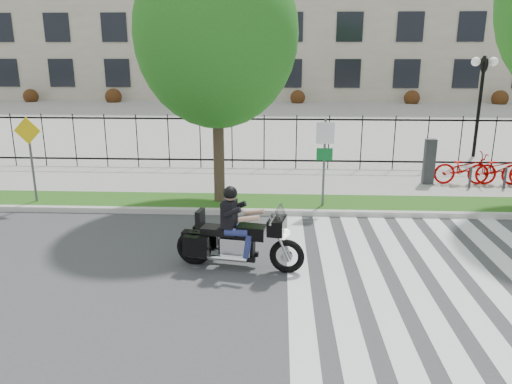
{
  "coord_description": "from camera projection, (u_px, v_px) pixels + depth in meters",
  "views": [
    {
      "loc": [
        1.79,
        -9.18,
        4.46
      ],
      "look_at": [
        1.2,
        3.0,
        0.97
      ],
      "focal_mm": 35.0,
      "sensor_mm": 36.0,
      "label": 1
    }
  ],
  "objects": [
    {
      "name": "ground",
      "position": [
        190.0,
        278.0,
        10.13
      ],
      "size": [
        120.0,
        120.0,
        0.0
      ],
      "primitive_type": "plane",
      "color": "#3E3E40",
      "rests_on": "ground"
    },
    {
      "name": "curb",
      "position": [
        215.0,
        211.0,
        14.04
      ],
      "size": [
        60.0,
        0.2,
        0.15
      ],
      "primitive_type": "cube",
      "color": "#B8B6AD",
      "rests_on": "ground"
    },
    {
      "name": "grass_verge",
      "position": [
        219.0,
        203.0,
        14.86
      ],
      "size": [
        60.0,
        1.5,
        0.15
      ],
      "primitive_type": "cube",
      "color": "#205715",
      "rests_on": "ground"
    },
    {
      "name": "sidewalk",
      "position": [
        228.0,
        181.0,
        17.26
      ],
      "size": [
        60.0,
        3.5,
        0.15
      ],
      "primitive_type": "cube",
      "color": "gray",
      "rests_on": "ground"
    },
    {
      "name": "plaza",
      "position": [
        254.0,
        117.0,
        34.12
      ],
      "size": [
        80.0,
        34.0,
        0.1
      ],
      "primitive_type": "cube",
      "color": "gray",
      "rests_on": "ground"
    },
    {
      "name": "crosswalk_stripes",
      "position": [
        431.0,
        283.0,
        9.9
      ],
      "size": [
        5.7,
        8.0,
        0.01
      ],
      "primitive_type": null,
      "color": "silver",
      "rests_on": "ground"
    },
    {
      "name": "iron_fence",
      "position": [
        232.0,
        142.0,
        18.65
      ],
      "size": [
        30.0,
        0.06,
        2.0
      ],
      "primitive_type": null,
      "color": "black",
      "rests_on": "sidewalk"
    },
    {
      "name": "lamp_post_right",
      "position": [
        482.0,
        82.0,
        20.31
      ],
      "size": [
        1.06,
        0.7,
        4.25
      ],
      "color": "black",
      "rests_on": "ground"
    },
    {
      "name": "street_tree_1",
      "position": [
        216.0,
        34.0,
        13.54
      ],
      "size": [
        4.48,
        4.48,
        7.31
      ],
      "color": "#32251B",
      "rests_on": "grass_verge"
    },
    {
      "name": "sign_pole_regulatory",
      "position": [
        325.0,
        151.0,
        13.9
      ],
      "size": [
        0.5,
        0.09,
        2.5
      ],
      "color": "#59595B",
      "rests_on": "grass_verge"
    },
    {
      "name": "sign_pole_warning",
      "position": [
        30.0,
        148.0,
        14.3
      ],
      "size": [
        0.78,
        0.09,
        2.49
      ],
      "color": "#59595B",
      "rests_on": "grass_verge"
    },
    {
      "name": "motorcycle_rider",
      "position": [
        238.0,
        236.0,
        10.41
      ],
      "size": [
        2.76,
        1.06,
        2.15
      ],
      "color": "black",
      "rests_on": "ground"
    }
  ]
}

